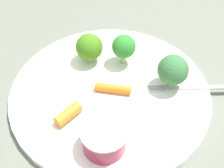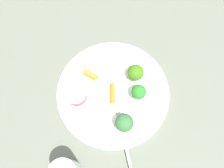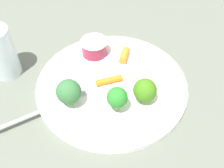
# 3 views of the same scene
# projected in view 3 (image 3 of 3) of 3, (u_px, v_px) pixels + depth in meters

# --- Properties ---
(ground_plane) EXTENTS (2.40, 2.40, 0.00)m
(ground_plane) POSITION_uv_depth(u_px,v_px,m) (112.00, 86.00, 0.54)
(ground_plane) COLOR #5F6559
(plate) EXTENTS (0.31, 0.31, 0.01)m
(plate) POSITION_uv_depth(u_px,v_px,m) (112.00, 85.00, 0.54)
(plate) COLOR white
(plate) RESTS_ON ground_plane
(sauce_cup) EXTENTS (0.06, 0.06, 0.03)m
(sauce_cup) POSITION_uv_depth(u_px,v_px,m) (94.00, 47.00, 0.58)
(sauce_cup) COLOR maroon
(sauce_cup) RESTS_ON plate
(broccoli_floret_0) EXTENTS (0.04, 0.04, 0.05)m
(broccoli_floret_0) POSITION_uv_depth(u_px,v_px,m) (117.00, 98.00, 0.47)
(broccoli_floret_0) COLOR #90AD65
(broccoli_floret_0) RESTS_ON plate
(broccoli_floret_1) EXTENTS (0.04, 0.04, 0.05)m
(broccoli_floret_1) POSITION_uv_depth(u_px,v_px,m) (145.00, 90.00, 0.48)
(broccoli_floret_1) COLOR #98AD6D
(broccoli_floret_1) RESTS_ON plate
(broccoli_floret_2) EXTENTS (0.05, 0.05, 0.06)m
(broccoli_floret_2) POSITION_uv_depth(u_px,v_px,m) (69.00, 92.00, 0.48)
(broccoli_floret_2) COLOR #98C561
(broccoli_floret_2) RESTS_ON plate
(carrot_stick_0) EXTENTS (0.03, 0.06, 0.01)m
(carrot_stick_0) POSITION_uv_depth(u_px,v_px,m) (109.00, 80.00, 0.53)
(carrot_stick_0) COLOR orange
(carrot_stick_0) RESTS_ON plate
(carrot_stick_1) EXTENTS (0.04, 0.03, 0.02)m
(carrot_stick_1) POSITION_uv_depth(u_px,v_px,m) (124.00, 55.00, 0.58)
(carrot_stick_1) COLOR orange
(carrot_stick_1) RESTS_ON plate
(fork) EXTENTS (0.10, 0.16, 0.00)m
(fork) POSITION_uv_depth(u_px,v_px,m) (45.00, 110.00, 0.49)
(fork) COLOR silver
(fork) RESTS_ON plate
(drinking_glass) EXTENTS (0.06, 0.06, 0.11)m
(drinking_glass) POSITION_uv_depth(u_px,v_px,m) (0.00, 53.00, 0.53)
(drinking_glass) COLOR silver
(drinking_glass) RESTS_ON ground_plane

